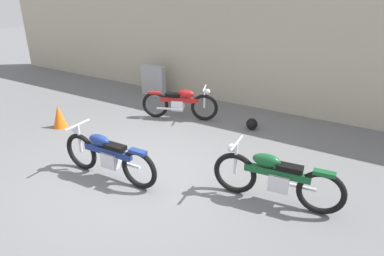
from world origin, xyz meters
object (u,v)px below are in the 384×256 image
traffic_cone (59,116)px  motorcycle_red (180,103)px  stone_marker (153,81)px  helmet (252,124)px  motorcycle_blue (108,156)px  motorcycle_green (275,178)px

traffic_cone → motorcycle_red: 2.89m
stone_marker → traffic_cone: (-0.48, -3.07, -0.17)m
helmet → motorcycle_blue: motorcycle_blue is taller
stone_marker → motorcycle_red: (1.69, -1.17, -0.03)m
helmet → motorcycle_red: size_ratio=0.15×
motorcycle_red → motorcycle_green: 3.84m
helmet → motorcycle_red: 1.84m
traffic_cone → stone_marker: bearing=81.1°
traffic_cone → motorcycle_red: (2.17, 1.90, 0.14)m
stone_marker → motorcycle_blue: motorcycle_blue is taller
traffic_cone → motorcycle_green: (5.32, -0.30, 0.17)m
helmet → motorcycle_blue: 3.57m
stone_marker → motorcycle_red: size_ratio=0.49×
traffic_cone → motorcycle_green: motorcycle_green is taller
motorcycle_red → motorcycle_green: motorcycle_green is taller
helmet → stone_marker: bearing=165.9°
motorcycle_red → helmet: bearing=-11.5°
motorcycle_blue → motorcycle_green: size_ratio=0.98×
stone_marker → helmet: 3.60m
traffic_cone → motorcycle_green: size_ratio=0.27×
helmet → motorcycle_blue: (-1.38, -3.28, 0.30)m
motorcycle_green → traffic_cone: bearing=-9.1°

